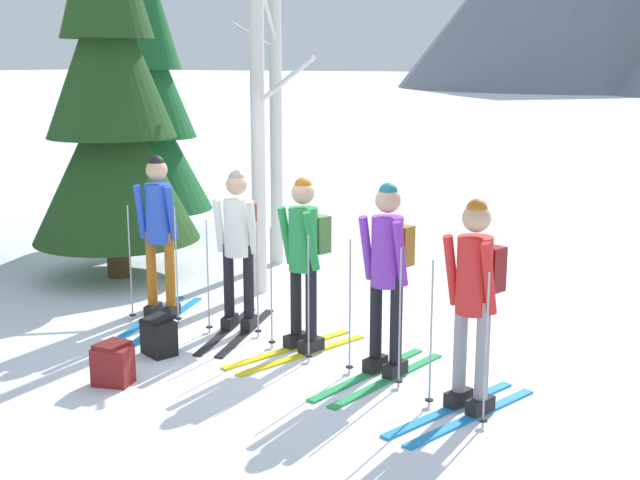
{
  "coord_description": "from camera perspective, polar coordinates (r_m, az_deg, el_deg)",
  "views": [
    {
      "loc": [
        4.04,
        -6.73,
        2.79
      ],
      "look_at": [
        0.16,
        0.37,
        1.05
      ],
      "focal_mm": 46.99,
      "sensor_mm": 36.0,
      "label": 1
    }
  ],
  "objects": [
    {
      "name": "skier_in_red",
      "position": [
        6.73,
        10.47,
        -3.59
      ],
      "size": [
        0.8,
        1.61,
        1.75
      ],
      "color": "#1E84D1",
      "rests_on": "ground"
    },
    {
      "name": "skier_in_purple",
      "position": [
        7.41,
        4.62,
        -1.91
      ],
      "size": [
        0.62,
        1.67,
        1.76
      ],
      "color": "green",
      "rests_on": "ground"
    },
    {
      "name": "skier_in_green",
      "position": [
        8.03,
        -1.08,
        -0.98
      ],
      "size": [
        0.8,
        1.62,
        1.72
      ],
      "color": "yellow",
      "rests_on": "ground"
    },
    {
      "name": "pine_tree_mid",
      "position": [
        11.03,
        -14.08,
        9.56
      ],
      "size": [
        2.14,
        2.14,
        5.17
      ],
      "color": "#51381E",
      "rests_on": "ground"
    },
    {
      "name": "birch_tree_slender",
      "position": [
        11.46,
        -3.08,
        10.27
      ],
      "size": [
        0.83,
        0.72,
        4.76
      ],
      "color": "silver",
      "rests_on": "ground"
    },
    {
      "name": "ground_plane",
      "position": [
        8.33,
        -2.21,
        -7.44
      ],
      "size": [
        400.0,
        400.0,
        0.0
      ],
      "primitive_type": "plane",
      "color": "white"
    },
    {
      "name": "birch_tree_tall",
      "position": [
        9.97,
        -4.28,
        10.86
      ],
      "size": [
        0.99,
        0.88,
        5.07
      ],
      "color": "silver",
      "rests_on": "ground"
    },
    {
      "name": "backpack_on_snow_front",
      "position": [
        7.63,
        -13.93,
        -8.19
      ],
      "size": [
        0.37,
        0.32,
        0.38
      ],
      "color": "maroon",
      "rests_on": "ground"
    },
    {
      "name": "pine_tree_near",
      "position": [
        13.68,
        -11.43,
        8.79
      ],
      "size": [
        1.86,
        1.86,
        4.48
      ],
      "color": "#51381E",
      "rests_on": "ground"
    },
    {
      "name": "backpack_on_snow_beside",
      "position": [
        8.27,
        -10.92,
        -6.43
      ],
      "size": [
        0.38,
        0.34,
        0.38
      ],
      "color": "black",
      "rests_on": "ground"
    },
    {
      "name": "skier_in_white",
      "position": [
        8.72,
        -5.59,
        -0.08
      ],
      "size": [
        0.69,
        1.62,
        1.7
      ],
      "color": "black",
      "rests_on": "ground"
    },
    {
      "name": "skier_in_blue",
      "position": [
        9.23,
        -10.94,
        0.71
      ],
      "size": [
        0.73,
        1.75,
        1.8
      ],
      "color": "#1E84D1",
      "rests_on": "ground"
    }
  ]
}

